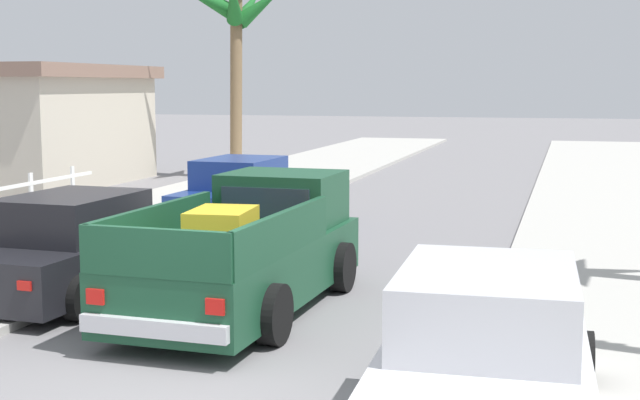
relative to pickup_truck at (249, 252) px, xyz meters
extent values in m
plane|color=slate|center=(0.42, -3.43, -0.79)|extent=(160.00, 160.00, 0.00)
cube|color=#B2AFA8|center=(-4.96, 8.57, -0.73)|extent=(4.97, 60.00, 0.12)
cube|color=#B2AFA8|center=(5.80, 8.57, -0.73)|extent=(4.97, 60.00, 0.12)
cube|color=silver|center=(-3.87, 8.57, -0.74)|extent=(0.16, 60.00, 0.10)
cube|color=silver|center=(4.71, 8.57, -0.74)|extent=(0.16, 60.00, 0.10)
cube|color=#19472D|center=(-0.01, -0.21, -0.19)|extent=(2.09, 5.16, 0.80)
cube|color=#19472D|center=(0.05, 1.38, 0.61)|extent=(1.77, 1.56, 0.80)
cube|color=#283342|center=(0.02, 0.63, 0.63)|extent=(1.38, 0.11, 0.44)
cube|color=#283342|center=(0.07, 2.14, 0.63)|extent=(1.46, 0.11, 0.48)
cube|color=#19472D|center=(-0.95, -1.04, 0.49)|extent=(0.21, 3.30, 0.56)
cube|color=#19472D|center=(0.87, -1.10, 0.49)|extent=(0.21, 3.30, 0.56)
cube|color=#19472D|center=(-0.09, -2.72, 0.49)|extent=(1.88, 0.16, 0.56)
cube|color=silver|center=(-0.09, -2.81, -0.35)|extent=(1.83, 0.18, 0.20)
cylinder|color=black|center=(-0.93, 1.35, -0.41)|extent=(0.29, 0.77, 0.76)
cylinder|color=black|center=(1.02, 1.28, -0.41)|extent=(0.29, 0.77, 0.76)
cylinder|color=black|center=(-1.03, -1.58, -0.41)|extent=(0.29, 0.77, 0.76)
cylinder|color=black|center=(0.92, -1.65, -0.41)|extent=(0.29, 0.77, 0.76)
cube|color=red|center=(-0.84, -2.76, -0.05)|extent=(0.22, 0.05, 0.18)
cube|color=red|center=(0.66, -2.81, -0.05)|extent=(0.22, 0.05, 0.18)
cube|color=gold|center=(-0.03, -0.92, 0.48)|extent=(0.86, 1.11, 0.53)
cube|color=black|center=(-2.75, -0.01, -0.25)|extent=(1.93, 4.27, 0.72)
cube|color=black|center=(-2.75, -0.11, 0.43)|extent=(1.60, 2.16, 0.64)
cube|color=#283342|center=(-2.71, 0.86, 0.41)|extent=(1.37, 0.13, 0.52)
cube|color=#283342|center=(-2.79, -1.08, 0.41)|extent=(1.34, 0.13, 0.50)
cylinder|color=black|center=(-3.60, 1.33, -0.47)|extent=(0.25, 0.65, 0.64)
cylinder|color=black|center=(-1.79, 1.26, -0.47)|extent=(0.25, 0.65, 0.64)
cylinder|color=black|center=(-1.90, -1.34, -0.47)|extent=(0.25, 0.65, 0.64)
cube|color=white|center=(-3.28, 2.13, -0.18)|extent=(0.20, 0.05, 0.10)
cube|color=red|center=(-2.20, -2.14, -0.15)|extent=(0.20, 0.05, 0.12)
cube|color=white|center=(-2.05, 2.08, -0.18)|extent=(0.20, 0.05, 0.10)
cube|color=silver|center=(3.66, -3.68, -0.25)|extent=(1.91, 4.26, 0.72)
cube|color=silver|center=(3.66, -3.78, 0.43)|extent=(1.60, 2.15, 0.64)
cube|color=#283342|center=(3.63, -2.81, 0.41)|extent=(1.37, 0.13, 0.52)
cube|color=#283342|center=(3.70, -4.74, 0.41)|extent=(1.34, 0.13, 0.50)
cylinder|color=black|center=(2.71, -2.41, -0.47)|extent=(0.24, 0.65, 0.64)
cylinder|color=black|center=(4.51, -2.34, -0.47)|extent=(0.24, 0.65, 0.64)
cube|color=white|center=(2.97, -1.59, -0.18)|extent=(0.20, 0.05, 0.10)
cube|color=white|center=(4.20, -1.54, -0.18)|extent=(0.20, 0.05, 0.10)
cube|color=navy|center=(-2.71, 6.77, -0.25)|extent=(1.91, 4.26, 0.72)
cube|color=navy|center=(-2.71, 6.67, 0.43)|extent=(1.60, 2.15, 0.64)
cube|color=#283342|center=(-2.68, 7.64, 0.41)|extent=(1.37, 0.13, 0.52)
cube|color=#283342|center=(-2.75, 5.70, 0.41)|extent=(1.34, 0.13, 0.50)
cylinder|color=black|center=(-3.56, 8.10, -0.47)|extent=(0.24, 0.65, 0.64)
cylinder|color=black|center=(-1.76, 8.03, -0.47)|extent=(0.24, 0.65, 0.64)
cylinder|color=black|center=(-3.66, 5.50, -0.47)|extent=(0.24, 0.65, 0.64)
cylinder|color=black|center=(-1.86, 5.43, -0.47)|extent=(0.24, 0.65, 0.64)
cube|color=red|center=(-3.42, 4.68, -0.15)|extent=(0.20, 0.05, 0.12)
cube|color=white|center=(-3.25, 8.90, -0.18)|extent=(0.20, 0.05, 0.10)
cube|color=red|center=(-2.15, 4.63, -0.15)|extent=(0.20, 0.05, 0.12)
cube|color=white|center=(-2.02, 8.85, -0.18)|extent=(0.20, 0.05, 0.10)
cylinder|color=brown|center=(-6.53, 16.24, 2.34)|extent=(0.40, 0.64, 6.28)
cone|color=#196023|center=(-5.61, 16.41, 5.02)|extent=(1.90, 0.88, 1.56)
cone|color=#196023|center=(-6.37, 17.13, 5.01)|extent=(0.85, 1.83, 1.57)
cone|color=#196023|center=(-7.26, 16.66, 5.15)|extent=(1.78, 1.35, 1.33)
cone|color=#196023|center=(-6.23, 15.33, 5.05)|extent=(1.12, 1.99, 1.53)
cube|color=white|center=(-7.85, 6.36, -0.24)|extent=(0.05, 0.12, 1.10)
cube|color=white|center=(-7.85, 8.16, -0.24)|extent=(0.05, 0.12, 1.10)
camera|label=1|loc=(4.32, -11.46, 2.34)|focal=49.28mm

